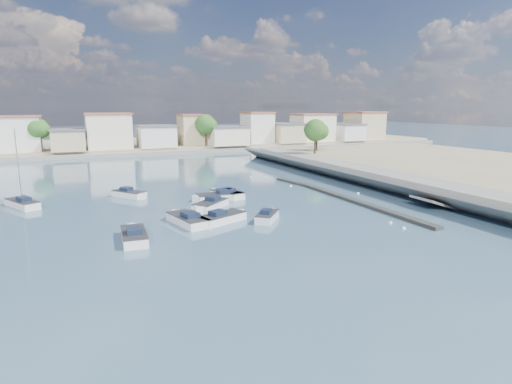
% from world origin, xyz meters
% --- Properties ---
extents(ground, '(400.00, 400.00, 0.00)m').
position_xyz_m(ground, '(0.00, 40.00, 0.00)').
color(ground, '#344C68').
rests_on(ground, ground).
extents(seawall_walkway, '(5.00, 90.00, 1.80)m').
position_xyz_m(seawall_walkway, '(18.50, 13.00, 0.90)').
color(seawall_walkway, slate).
rests_on(seawall_walkway, ground).
extents(breakwater, '(2.00, 31.02, 0.35)m').
position_xyz_m(breakwater, '(6.90, 12.69, 0.17)').
color(breakwater, black).
rests_on(breakwater, ground).
extents(far_shore_land, '(160.00, 40.00, 1.40)m').
position_xyz_m(far_shore_land, '(0.00, 92.00, 0.70)').
color(far_shore_land, gray).
rests_on(far_shore_land, ground).
extents(far_shore_quay, '(160.00, 2.50, 0.80)m').
position_xyz_m(far_shore_quay, '(0.00, 71.00, 0.40)').
color(far_shore_quay, slate).
rests_on(far_shore_quay, ground).
extents(far_town, '(113.01, 12.80, 8.35)m').
position_xyz_m(far_town, '(10.71, 76.92, 4.93)').
color(far_town, beige).
rests_on(far_town, far_shore_land).
extents(shore_trees, '(74.56, 38.32, 7.92)m').
position_xyz_m(shore_trees, '(8.34, 68.11, 6.22)').
color(shore_trees, '#38281E').
rests_on(shore_trees, ground).
extents(motorboat_a, '(2.28, 5.65, 1.48)m').
position_xyz_m(motorboat_a, '(-19.12, 5.27, 0.38)').
color(motorboat_a, white).
rests_on(motorboat_a, ground).
extents(motorboat_b, '(3.62, 3.91, 1.48)m').
position_xyz_m(motorboat_b, '(-5.93, 6.61, 0.38)').
color(motorboat_b, white).
rests_on(motorboat_b, ground).
extents(motorboat_c, '(6.42, 2.25, 1.48)m').
position_xyz_m(motorboat_c, '(-7.53, 17.56, 0.38)').
color(motorboat_c, white).
rests_on(motorboat_c, ground).
extents(motorboat_d, '(5.01, 4.83, 1.48)m').
position_xyz_m(motorboat_d, '(-9.84, 13.56, 0.38)').
color(motorboat_d, white).
rests_on(motorboat_d, ground).
extents(motorboat_e, '(3.33, 6.26, 1.48)m').
position_xyz_m(motorboat_e, '(-13.67, 8.69, 0.38)').
color(motorboat_e, white).
rests_on(motorboat_e, ground).
extents(motorboat_f, '(3.45, 5.06, 1.48)m').
position_xyz_m(motorboat_f, '(-6.14, 18.74, 0.38)').
color(motorboat_f, white).
rests_on(motorboat_f, ground).
extents(motorboat_g, '(4.08, 4.66, 1.48)m').
position_xyz_m(motorboat_g, '(-17.09, 23.27, 0.38)').
color(motorboat_g, white).
rests_on(motorboat_g, ground).
extents(motorboat_h, '(5.61, 3.92, 1.48)m').
position_xyz_m(motorboat_h, '(-10.15, 7.83, 0.38)').
color(motorboat_h, white).
rests_on(motorboat_h, ground).
extents(sailboat, '(4.08, 5.64, 9.00)m').
position_xyz_m(sailboat, '(-29.11, 22.92, 0.42)').
color(sailboat, white).
rests_on(sailboat, ground).
extents(mooring_buoys, '(16.77, 33.15, 0.36)m').
position_xyz_m(mooring_buoys, '(3.47, 15.21, 0.05)').
color(mooring_buoys, white).
rests_on(mooring_buoys, ground).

